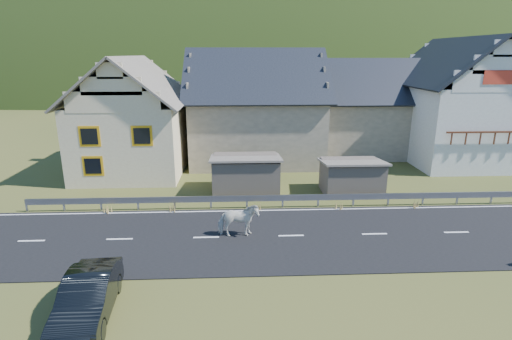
{
  "coord_description": "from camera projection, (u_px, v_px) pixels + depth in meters",
  "views": [
    {
      "loc": [
        -2.45,
        -17.11,
        8.31
      ],
      "look_at": [
        -1.55,
        2.4,
        2.59
      ],
      "focal_mm": 28.0,
      "sensor_mm": 36.0,
      "label": 1
    }
  ],
  "objects": [
    {
      "name": "horse",
      "position": [
        238.0,
        220.0,
        18.57
      ],
      "size": [
        1.0,
        1.95,
        1.6
      ],
      "primitive_type": "imported",
      "rotation": [
        0.0,
        0.0,
        1.65
      ],
      "color": "silver",
      "rests_on": "road"
    },
    {
      "name": "shed_left",
      "position": [
        246.0,
        175.0,
        24.68
      ],
      "size": [
        4.3,
        3.3,
        2.4
      ],
      "primitive_type": "cube",
      "color": "#66594E",
      "rests_on": "ground"
    },
    {
      "name": "mountain",
      "position": [
        253.0,
        113.0,
        197.26
      ],
      "size": [
        440.0,
        280.0,
        260.0
      ],
      "primitive_type": "ellipsoid",
      "color": "#253910",
      "rests_on": "ground"
    },
    {
      "name": "car",
      "position": [
        88.0,
        297.0,
        12.95
      ],
      "size": [
        1.87,
        4.38,
        1.4
      ],
      "primitive_type": "imported",
      "rotation": [
        0.0,
        0.0,
        0.09
      ],
      "color": "black",
      "rests_on": "ground"
    },
    {
      "name": "road",
      "position": [
        291.0,
        236.0,
        18.84
      ],
      "size": [
        60.0,
        7.0,
        0.04
      ],
      "primitive_type": "cube",
      "color": "black",
      "rests_on": "ground"
    },
    {
      "name": "ground",
      "position": [
        291.0,
        236.0,
        18.84
      ],
      "size": [
        160.0,
        160.0,
        0.0
      ],
      "primitive_type": "plane",
      "color": "#343F1A",
      "rests_on": "ground"
    },
    {
      "name": "house_stone_a",
      "position": [
        256.0,
        101.0,
        31.88
      ],
      "size": [
        10.8,
        9.8,
        8.9
      ],
      "color": "tan",
      "rests_on": "ground"
    },
    {
      "name": "conifer_patch",
      "position": [
        63.0,
        61.0,
        120.21
      ],
      "size": [
        76.0,
        50.0,
        28.0
      ],
      "primitive_type": "ellipsoid",
      "color": "black",
      "rests_on": "ground"
    },
    {
      "name": "house_white",
      "position": [
        458.0,
        96.0,
        31.5
      ],
      "size": [
        8.8,
        10.8,
        9.7
      ],
      "color": "silver",
      "rests_on": "ground"
    },
    {
      "name": "shed_right",
      "position": [
        352.0,
        177.0,
        24.51
      ],
      "size": [
        3.8,
        2.9,
        2.2
      ],
      "primitive_type": "cube",
      "color": "#66594E",
      "rests_on": "ground"
    },
    {
      "name": "guardrail",
      "position": [
        283.0,
        198.0,
        22.22
      ],
      "size": [
        28.1,
        0.09,
        0.75
      ],
      "color": "#93969B",
      "rests_on": "ground"
    },
    {
      "name": "house_cream",
      "position": [
        133.0,
        111.0,
        28.68
      ],
      "size": [
        7.8,
        9.8,
        8.3
      ],
      "color": "beige",
      "rests_on": "ground"
    },
    {
      "name": "lane_markings",
      "position": [
        291.0,
        236.0,
        18.83
      ],
      "size": [
        60.0,
        6.6,
        0.01
      ],
      "primitive_type": "cube",
      "color": "silver",
      "rests_on": "road"
    },
    {
      "name": "house_stone_b",
      "position": [
        370.0,
        103.0,
        34.35
      ],
      "size": [
        9.8,
        8.8,
        8.1
      ],
      "color": "tan",
      "rests_on": "ground"
    }
  ]
}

